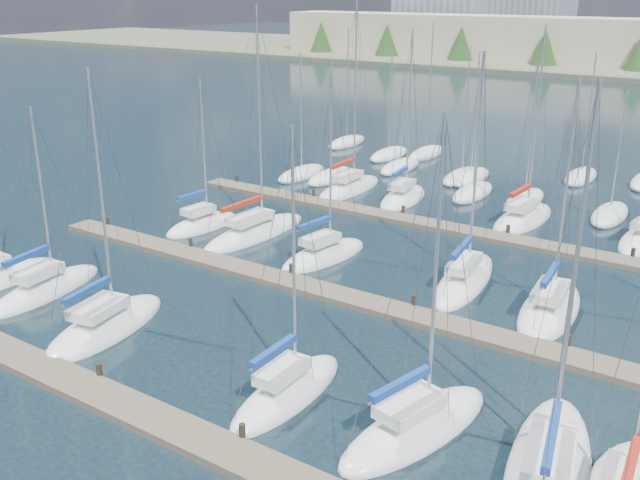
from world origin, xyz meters
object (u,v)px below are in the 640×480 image
Objects in this scene: sailboat_h at (202,225)px; sailboat_p at (523,219)px; sailboat_i at (255,232)px; sailboat_e at (416,427)px; sailboat_b at (46,290)px; sailboat_c at (106,326)px; sailboat_f at (548,472)px; sailboat_k at (465,280)px; sailboat_l at (550,309)px; sailboat_j at (324,255)px; sailboat_n at (349,188)px; sailboat_d at (287,392)px; sailboat_o at (403,198)px.

sailboat_h is 0.77× the size of sailboat_p.
sailboat_e is at bearing -34.43° from sailboat_i.
sailboat_b is 14.56m from sailboat_i.
sailboat_f is (21.75, 1.06, -0.00)m from sailboat_c.
sailboat_k is 1.07× the size of sailboat_l.
sailboat_i is at bearing 138.56° from sailboat_f.
sailboat_k reaches higher than sailboat_b.
sailboat_e reaches higher than sailboat_j.
sailboat_h is 0.89× the size of sailboat_j.
sailboat_b is at bearing -120.31° from sailboat_p.
sailboat_n reaches higher than sailboat_l.
sailboat_c is at bearing 179.08° from sailboat_d.
sailboat_i is 13.24m from sailboat_n.
sailboat_h is at bearing -129.32° from sailboat_o.
sailboat_n is (-20.12, 27.62, 0.01)m from sailboat_e.
sailboat_p is (18.35, 14.10, 0.00)m from sailboat_h.
sailboat_h is at bearing 143.55° from sailboat_f.
sailboat_n is (-0.58, 13.22, 0.01)m from sailboat_i.
sailboat_n is at bearing 140.82° from sailboat_l.
sailboat_b is 0.80× the size of sailboat_o.
sailboat_l is (6.33, -14.24, -0.01)m from sailboat_p.
sailboat_l reaches higher than sailboat_j.
sailboat_d is at bearing -79.29° from sailboat_o.
sailboat_j reaches higher than sailboat_h.
sailboat_i is (4.14, 0.79, 0.01)m from sailboat_h.
sailboat_i is (-6.36, 1.00, 0.01)m from sailboat_j.
sailboat_d is (9.51, -28.39, -0.00)m from sailboat_o.
sailboat_b is at bearing 159.73° from sailboat_c.
sailboat_c is 16.74m from sailboat_e.
sailboat_j is 6.44m from sailboat_i.
sailboat_i is 1.14× the size of sailboat_o.
sailboat_c is 19.89m from sailboat_k.
sailboat_j is 1.03× the size of sailboat_d.
sailboat_i is at bearing 67.60° from sailboat_b.
sailboat_p is 14.79m from sailboat_n.
sailboat_b is 27.45m from sailboat_l.
sailboat_n is (-14.79, -0.09, 0.01)m from sailboat_p.
sailboat_e reaches higher than sailboat_h.
sailboat_n is at bearing 80.10° from sailboat_h.
sailboat_e is at bearing -69.19° from sailboat_o.
sailboat_j is at bearing 147.45° from sailboat_e.
sailboat_p is 1.07× the size of sailboat_c.
sailboat_k is 17.21m from sailboat_f.
sailboat_o is at bearing 133.26° from sailboat_l.
sailboat_n is (-14.55, 28.37, 0.01)m from sailboat_d.
sailboat_i reaches higher than sailboat_h.
sailboat_i is 20.56m from sailboat_l.
sailboat_h is at bearing 175.31° from sailboat_k.
sailboat_p reaches higher than sailboat_k.
sailboat_j is 0.78× the size of sailboat_i.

